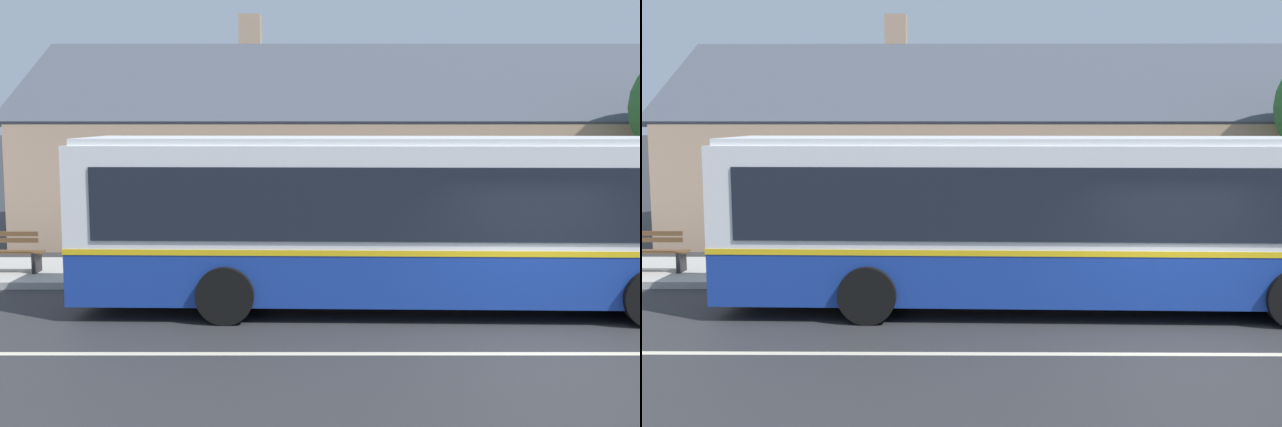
{
  "view_description": "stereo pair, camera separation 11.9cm",
  "coord_description": "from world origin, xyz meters",
  "views": [
    {
      "loc": [
        -3.5,
        -11.64,
        3.51
      ],
      "look_at": [
        -3.53,
        3.97,
        1.64
      ],
      "focal_mm": 45.0,
      "sensor_mm": 36.0,
      "label": 1
    },
    {
      "loc": [
        -3.38,
        -11.64,
        3.51
      ],
      "look_at": [
        -3.53,
        3.97,
        1.64
      ],
      "focal_mm": 45.0,
      "sensor_mm": 36.0,
      "label": 2
    }
  ],
  "objects": [
    {
      "name": "ground_plane",
      "position": [
        0.0,
        0.0,
        0.0
      ],
      "size": [
        300.0,
        300.0,
        0.0
      ],
      "primitive_type": "plane",
      "color": "#2D2D30"
    },
    {
      "name": "sidewalk_far",
      "position": [
        0.0,
        6.0,
        0.07
      ],
      "size": [
        60.0,
        3.0,
        0.15
      ],
      "primitive_type": "cube",
      "color": "#ADAAA3",
      "rests_on": "ground"
    },
    {
      "name": "lane_divider_stripe",
      "position": [
        0.0,
        0.0,
        0.0
      ],
      "size": [
        60.0,
        0.16,
        0.01
      ],
      "primitive_type": "cube",
      "color": "beige",
      "rests_on": "ground"
    },
    {
      "name": "community_building",
      "position": [
        1.41,
        14.2,
        1.82
      ],
      "size": [
        26.86,
        10.32,
        6.87
      ],
      "color": "tan",
      "rests_on": "ground"
    },
    {
      "name": "transit_bus",
      "position": [
        -1.68,
        2.9,
        1.7
      ],
      "size": [
        12.48,
        3.01,
        3.16
      ],
      "color": "navy",
      "rests_on": "ground"
    },
    {
      "name": "bench_by_building",
      "position": [
        -10.3,
        5.55,
        0.56
      ],
      "size": [
        1.5,
        0.51,
        0.94
      ],
      "color": "brown",
      "rests_on": "sidewalk_far"
    },
    {
      "name": "bench_down_street",
      "position": [
        -5.85,
        5.84,
        0.57
      ],
      "size": [
        1.65,
        0.51,
        0.94
      ],
      "color": "brown",
      "rests_on": "sidewalk_far"
    }
  ]
}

